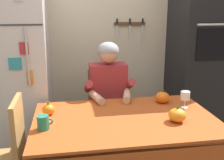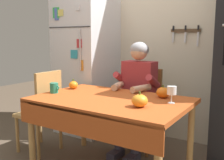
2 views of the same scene
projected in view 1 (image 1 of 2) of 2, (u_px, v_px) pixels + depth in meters
The scene contains 12 objects.
back_wall_assembly at pixel (107, 30), 3.15m from camera, with size 3.70×0.13×2.60m.
refrigerator at pixel (15, 75), 2.73m from camera, with size 0.68×0.71×1.80m.
wall_oven at pixel (200, 54), 3.04m from camera, with size 0.60×0.64×2.10m.
dining_table at pixel (126, 129), 2.10m from camera, with size 1.40×0.90×0.74m.
chair_behind_person at pixel (106, 109), 2.89m from camera, with size 0.40×0.40×0.93m.
seated_person at pixel (109, 95), 2.65m from camera, with size 0.47×0.55×1.25m.
chair_left_side at pixel (6, 154), 2.02m from camera, with size 0.40×0.40×0.93m.
coffee_mug at pixel (43, 122), 1.89m from camera, with size 0.11×0.08×0.10m.
wine_glass at pixel (185, 96), 2.27m from camera, with size 0.08×0.08×0.15m.
pumpkin_large at pixel (177, 115), 2.02m from camera, with size 0.13×0.13×0.13m.
pumpkin_medium at pixel (49, 109), 2.15m from camera, with size 0.10×0.10×0.11m.
pumpkin_small at pixel (162, 97), 2.41m from camera, with size 0.12×0.12×0.12m.
Camera 1 is at (-0.42, -1.81, 1.58)m, focal length 43.61 mm.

